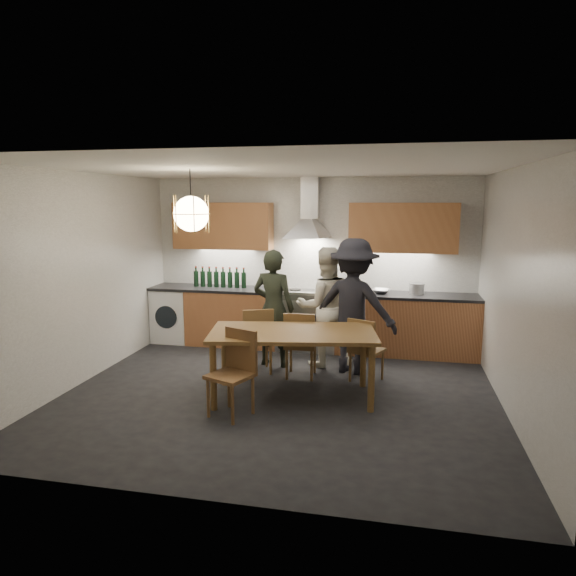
% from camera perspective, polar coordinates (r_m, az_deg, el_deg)
% --- Properties ---
extents(ground, '(5.00, 5.00, 0.00)m').
position_cam_1_polar(ground, '(6.18, -0.92, -11.65)').
color(ground, black).
rests_on(ground, ground).
extents(room_shell, '(5.02, 4.52, 2.61)m').
position_cam_1_polar(room_shell, '(5.78, -0.97, 4.31)').
color(room_shell, white).
rests_on(room_shell, ground).
extents(counter_run, '(5.00, 0.62, 0.90)m').
position_cam_1_polar(counter_run, '(7.87, 2.37, -3.53)').
color(counter_run, '#BA7547').
rests_on(counter_run, ground).
extents(range_stove, '(0.90, 0.60, 0.92)m').
position_cam_1_polar(range_stove, '(7.88, 2.20, -3.59)').
color(range_stove, silver).
rests_on(range_stove, ground).
extents(wall_fixtures, '(4.30, 0.54, 1.10)m').
position_cam_1_polar(wall_fixtures, '(7.79, 2.41, 6.91)').
color(wall_fixtures, '#B97847').
rests_on(wall_fixtures, ground).
extents(pendant_lamp, '(0.43, 0.43, 0.70)m').
position_cam_1_polar(pendant_lamp, '(5.97, -10.70, 8.10)').
color(pendant_lamp, black).
rests_on(pendant_lamp, ground).
extents(dining_table, '(2.00, 1.24, 0.79)m').
position_cam_1_polar(dining_table, '(5.85, 0.54, -5.69)').
color(dining_table, brown).
rests_on(dining_table, ground).
extents(chair_back_left, '(0.52, 0.52, 0.88)m').
position_cam_1_polar(chair_back_left, '(6.72, -3.43, -5.38)').
color(chair_back_left, brown).
rests_on(chair_back_left, ground).
extents(chair_back_mid, '(0.40, 0.40, 0.87)m').
position_cam_1_polar(chair_back_mid, '(6.53, 1.36, -5.88)').
color(chair_back_mid, brown).
rests_on(chair_back_mid, ground).
extents(chair_back_right, '(0.49, 0.49, 0.82)m').
position_cam_1_polar(chair_back_right, '(6.47, 8.46, -6.40)').
color(chair_back_right, brown).
rests_on(chair_back_right, ground).
extents(chair_front, '(0.53, 0.53, 0.91)m').
position_cam_1_polar(chair_front, '(5.51, -5.87, -8.65)').
color(chair_front, brown).
rests_on(chair_front, ground).
extents(person_left, '(0.64, 0.47, 1.61)m').
position_cam_1_polar(person_left, '(6.99, -1.62, -2.25)').
color(person_left, black).
rests_on(person_left, ground).
extents(person_mid, '(0.95, 0.84, 1.64)m').
position_cam_1_polar(person_mid, '(7.01, 4.16, -2.11)').
color(person_mid, beige).
rests_on(person_mid, ground).
extents(person_right, '(1.27, 0.91, 1.77)m').
position_cam_1_polar(person_right, '(6.76, 7.29, -2.02)').
color(person_right, black).
rests_on(person_right, ground).
extents(mixing_bowl, '(0.28, 0.28, 0.06)m').
position_cam_1_polar(mixing_bowl, '(7.67, 10.30, -0.35)').
color(mixing_bowl, silver).
rests_on(mixing_bowl, counter_run).
extents(stock_pot, '(0.22, 0.22, 0.15)m').
position_cam_1_polar(stock_pot, '(7.72, 14.12, -0.10)').
color(stock_pot, '#BCBCC0').
rests_on(stock_pot, counter_run).
extents(wine_bottles, '(0.87, 0.08, 0.32)m').
position_cam_1_polar(wine_bottles, '(8.15, -7.60, 1.20)').
color(wine_bottles, black).
rests_on(wine_bottles, counter_run).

